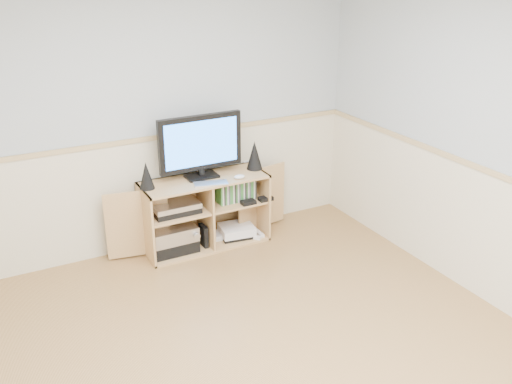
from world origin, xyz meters
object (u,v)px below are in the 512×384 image
Objects in this scene: game_consoles at (235,231)px; monitor at (200,144)px; media_cabinet at (203,210)px; keyboard at (211,183)px.

monitor is at bearing 168.30° from game_consoles.
media_cabinet is 0.38m from keyboard.
media_cabinet reaches higher than game_consoles.
monitor reaches higher than game_consoles.
monitor is 0.36m from keyboard.
keyboard is (0.01, -0.19, 0.32)m from media_cabinet.
media_cabinet is 6.05× the size of keyboard.
monitor reaches higher than media_cabinet.
media_cabinet is 0.40m from game_consoles.
media_cabinet is at bearing 167.53° from game_consoles.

